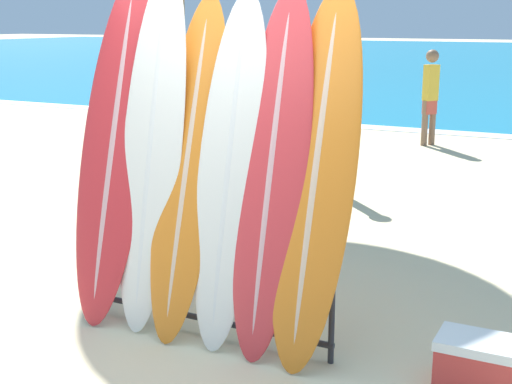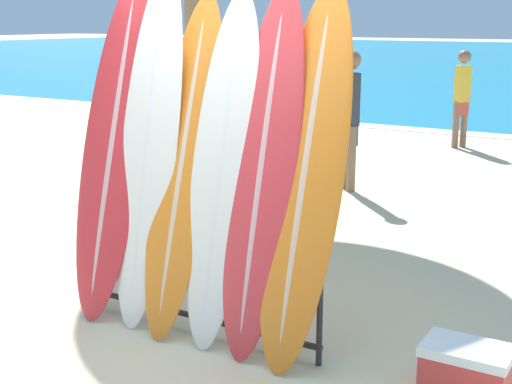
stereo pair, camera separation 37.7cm
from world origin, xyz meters
name	(u,v)px [view 1 (the left image)]	position (x,y,z in m)	size (l,w,h in m)	color
ground_plane	(189,350)	(0.00, 0.00, 0.00)	(160.00, 160.00, 0.00)	beige
surfboard_rack	(205,273)	(-0.02, 0.26, 0.46)	(1.94, 0.04, 0.86)	#28282D
surfboard_slot_0	(114,148)	(-0.83, 0.35, 1.27)	(0.59, 0.78, 2.54)	red
surfboard_slot_1	(152,151)	(-0.49, 0.33, 1.28)	(0.50, 0.62, 2.57)	silver
surfboard_slot_2	(188,168)	(-0.19, 0.34, 1.19)	(0.50, 0.76, 2.38)	orange
surfboard_slot_3	(230,172)	(0.16, 0.31, 1.20)	(0.49, 0.62, 2.39)	silver
surfboard_slot_4	(272,174)	(0.47, 0.32, 1.21)	(0.50, 0.69, 2.42)	red
surfboard_slot_5	(316,178)	(0.77, 0.34, 1.21)	(0.53, 0.77, 2.42)	orange
person_near_water	(329,114)	(-0.89, 4.90, 0.99)	(0.30, 0.30, 1.81)	#846047
person_mid_beach	(430,94)	(-0.51, 8.84, 0.92)	(0.27, 0.29, 1.68)	#846047
cooler_box	(479,364)	(1.85, 0.34, 0.17)	(0.51, 0.34, 0.33)	red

